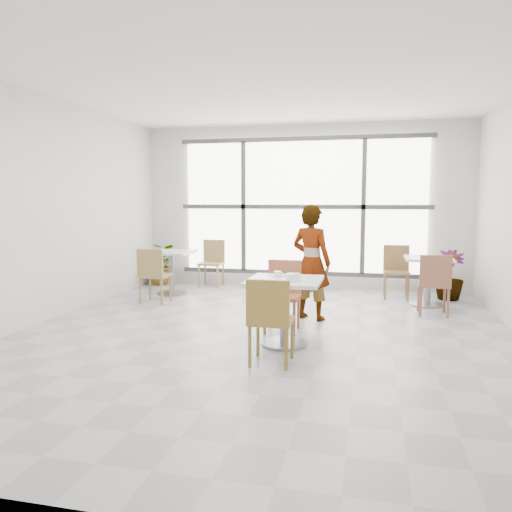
% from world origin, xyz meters
% --- Properties ---
extents(floor, '(7.00, 7.00, 0.00)m').
position_xyz_m(floor, '(0.00, 0.00, 0.00)').
color(floor, '#9E9EA5').
rests_on(floor, ground).
extents(ceiling, '(7.00, 7.00, 0.00)m').
position_xyz_m(ceiling, '(0.00, 0.00, 3.00)').
color(ceiling, white).
rests_on(ceiling, ground).
extents(wall_back, '(6.00, 0.00, 6.00)m').
position_xyz_m(wall_back, '(0.00, 3.50, 1.50)').
color(wall_back, silver).
rests_on(wall_back, ground).
extents(wall_front, '(6.00, 0.00, 6.00)m').
position_xyz_m(wall_front, '(0.00, -3.50, 1.50)').
color(wall_front, silver).
rests_on(wall_front, ground).
extents(wall_left, '(0.00, 7.00, 7.00)m').
position_xyz_m(wall_left, '(-3.00, 0.00, 1.50)').
color(wall_left, silver).
rests_on(wall_left, ground).
extents(window, '(4.60, 0.07, 2.52)m').
position_xyz_m(window, '(0.00, 3.44, 1.50)').
color(window, white).
rests_on(window, ground).
extents(main_table, '(0.80, 0.80, 0.75)m').
position_xyz_m(main_table, '(0.32, -0.29, 0.52)').
color(main_table, white).
rests_on(main_table, ground).
extents(chair_near, '(0.42, 0.42, 0.87)m').
position_xyz_m(chair_near, '(0.31, -1.02, 0.50)').
color(chair_near, olive).
rests_on(chair_near, ground).
extents(chair_far, '(0.42, 0.42, 0.87)m').
position_xyz_m(chair_far, '(0.19, 0.37, 0.50)').
color(chair_far, '#A25A3F').
rests_on(chair_far, ground).
extents(oatmeal_bowl, '(0.21, 0.21, 0.10)m').
position_xyz_m(oatmeal_bowl, '(0.44, -0.41, 0.79)').
color(oatmeal_bowl, silver).
rests_on(oatmeal_bowl, main_table).
extents(coffee_cup, '(0.16, 0.13, 0.07)m').
position_xyz_m(coffee_cup, '(0.22, -0.17, 0.78)').
color(coffee_cup, white).
rests_on(coffee_cup, main_table).
extents(person, '(0.67, 0.57, 1.56)m').
position_xyz_m(person, '(0.47, 1.02, 0.78)').
color(person, black).
rests_on(person, ground).
extents(bg_table_left, '(0.70, 0.70, 0.75)m').
position_xyz_m(bg_table_left, '(-2.10, 2.29, 0.49)').
color(bg_table_left, silver).
rests_on(bg_table_left, ground).
extents(bg_table_right, '(0.70, 0.70, 0.75)m').
position_xyz_m(bg_table_right, '(2.11, 2.30, 0.49)').
color(bg_table_right, white).
rests_on(bg_table_right, ground).
extents(bg_chair_left_near, '(0.42, 0.42, 0.87)m').
position_xyz_m(bg_chair_left_near, '(-2.07, 1.48, 0.50)').
color(bg_chair_left_near, olive).
rests_on(bg_chair_left_near, ground).
extents(bg_chair_left_far, '(0.42, 0.42, 0.87)m').
position_xyz_m(bg_chair_left_far, '(-1.68, 3.28, 0.50)').
color(bg_chair_left_far, '#A28350').
rests_on(bg_chair_left_far, ground).
extents(bg_chair_right_near, '(0.42, 0.42, 0.87)m').
position_xyz_m(bg_chair_right_near, '(2.12, 1.59, 0.50)').
color(bg_chair_right_near, brown).
rests_on(bg_chair_right_near, ground).
extents(bg_chair_right_far, '(0.42, 0.42, 0.87)m').
position_xyz_m(bg_chair_right_far, '(1.67, 2.87, 0.50)').
color(bg_chair_right_far, brown).
rests_on(bg_chair_right_far, ground).
extents(plant_left, '(0.82, 0.74, 0.80)m').
position_xyz_m(plant_left, '(-2.70, 3.20, 0.40)').
color(plant_left, '#3F813C').
rests_on(plant_left, ground).
extents(plant_right, '(0.50, 0.50, 0.81)m').
position_xyz_m(plant_right, '(2.50, 2.87, 0.41)').
color(plant_right, '#3F7136').
rests_on(plant_right, ground).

